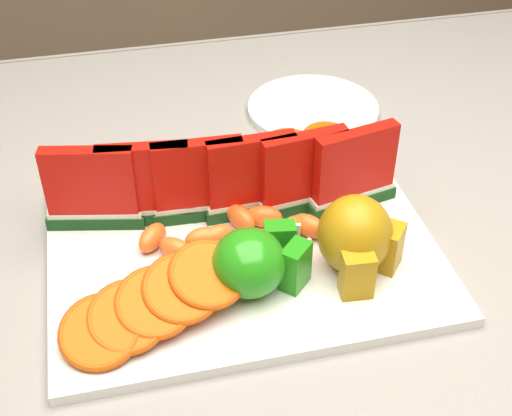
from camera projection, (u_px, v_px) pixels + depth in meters
The scene contains 10 objects.
table at pixel (227, 323), 0.82m from camera, with size 1.40×0.90×0.75m.
tablecloth at pixel (226, 284), 0.78m from camera, with size 1.53×1.03×0.20m.
platter at pixel (243, 251), 0.75m from camera, with size 0.40×0.30×0.01m.
apple_cluster at pixel (256, 261), 0.68m from camera, with size 0.11×0.09×0.07m.
pear_cluster at pixel (357, 238), 0.70m from camera, with size 0.10×0.10×0.08m.
side_plate at pixel (313, 109), 0.98m from camera, with size 0.23×0.23×0.01m.
watermelon_row at pixel (225, 181), 0.76m from camera, with size 0.39×0.07×0.10m.
orange_fan_front at pixel (155, 302), 0.65m from camera, with size 0.19×0.12×0.05m.
orange_fan_back at pixel (232, 164), 0.83m from camera, with size 0.33×0.10×0.04m.
tangerine_segments at pixel (232, 231), 0.75m from camera, with size 0.21×0.08×0.03m.
Camera 1 is at (-0.09, -0.55, 1.27)m, focal length 50.00 mm.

